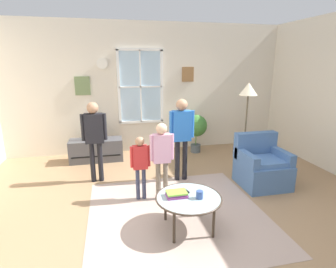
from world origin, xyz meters
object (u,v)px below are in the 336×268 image
Objects in this scene: armchair at (262,167)px; person_red_shirt at (140,161)px; remote_near_cup at (186,191)px; person_pink_shirt at (162,153)px; potted_plant_by_window at (196,127)px; television at (95,131)px; floor_lamp at (248,98)px; cup at (200,195)px; remote_near_books at (184,195)px; person_black_shirt at (94,133)px; person_blue_shirt at (181,131)px; book_stack at (177,194)px; coffee_table at (189,199)px; tv_stand at (96,150)px.

person_red_shirt is (-2.09, -0.07, 0.30)m from armchair.
armchair is 1.79m from remote_near_cup.
person_pink_shirt is 1.35× the size of potted_plant_by_window.
remote_near_cup is (1.23, -2.63, -0.21)m from television.
floor_lamp is (0.48, -1.41, 0.83)m from potted_plant_by_window.
cup is 0.20m from remote_near_books.
remote_near_cup is 2.24m from floor_lamp.
person_black_shirt is 2.52m from potted_plant_by_window.
person_red_shirt reaches higher than armchair.
person_blue_shirt is (0.29, 1.29, 0.47)m from remote_near_cup.
remote_near_cup is 2.92m from potted_plant_by_window.
book_stack is 0.18× the size of person_black_shirt.
coffee_table is at bearing -66.21° from television.
coffee_table is 2.13m from person_black_shirt.
book_stack is (-1.74, -0.91, 0.15)m from armchair.
person_blue_shirt is at bearing 35.26° from person_red_shirt.
potted_plant_by_window is (-0.55, 1.92, 0.28)m from armchair.
cup is at bearing -22.85° from book_stack.
remote_near_books is at bearing -66.60° from tv_stand.
potted_plant_by_window is 1.70m from floor_lamp.
potted_plant_by_window is (1.53, 1.99, -0.03)m from person_red_shirt.
remote_near_books is 0.12× the size of person_pink_shirt.
armchair is (2.82, -1.82, -0.33)m from television.
remote_near_books is at bearing -80.06° from person_pink_shirt.
remote_near_books is 0.16× the size of potted_plant_by_window.
person_red_shirt is at bearing 122.81° from cup.
floor_lamp is (1.22, 0.02, 0.52)m from person_blue_shirt.
armchair is 1.05× the size of coffee_table.
book_stack is 0.92m from person_red_shirt.
television is 2.99m from remote_near_books.
person_red_shirt is at bearing 112.65° from book_stack.
person_red_shirt is 1.10m from person_black_shirt.
television is 2.23m from person_pink_shirt.
television is 3.53× the size of remote_near_books.
armchair is 0.61× the size of person_black_shirt.
armchair reaches higher than remote_near_cup.
person_red_shirt reaches higher than remote_near_cup.
person_pink_shirt is (-0.14, 0.77, 0.31)m from remote_near_books.
person_red_shirt is at bearing -68.77° from television.
tv_stand is 7.89× the size of remote_near_cup.
person_black_shirt reaches higher than remote_near_books.
tv_stand is 11.27× the size of cup.
remote_near_books is (0.10, -0.00, -0.02)m from book_stack.
potted_plant_by_window is at bearing 2.34° from television.
book_stack is at bearing -152.27° from armchair.
armchair is 0.97× the size of potted_plant_by_window.
cup is 0.07× the size of person_black_shirt.
floor_lamp is at bearing -25.63° from tv_stand.
television is 0.57× the size of armchair.
remote_near_books is 0.84m from person_pink_shirt.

